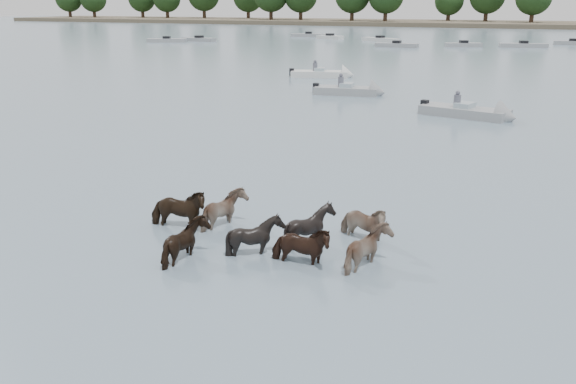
% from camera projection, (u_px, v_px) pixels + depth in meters
% --- Properties ---
extents(ground, '(400.00, 400.00, 0.00)m').
position_uv_depth(ground, '(322.00, 277.00, 13.16)').
color(ground, slate).
rests_on(ground, ground).
extents(shoreline, '(160.00, 30.00, 1.00)m').
position_uv_depth(shoreline, '(270.00, 21.00, 170.93)').
color(shoreline, '#4C4233').
rests_on(shoreline, ground).
extents(pony_herd, '(6.78, 4.06, 1.33)m').
position_uv_depth(pony_herd, '(268.00, 233.00, 14.72)').
color(pony_herd, black).
rests_on(pony_herd, ground).
extents(motorboat_a, '(4.73, 2.18, 1.92)m').
position_uv_depth(motorboat_a, '(357.00, 91.00, 38.83)').
color(motorboat_a, gray).
rests_on(motorboat_a, ground).
extents(motorboat_b, '(5.15, 2.76, 1.92)m').
position_uv_depth(motorboat_b, '(478.00, 114.00, 31.05)').
color(motorboat_b, gray).
rests_on(motorboat_b, ground).
extents(motorboat_f, '(5.14, 2.87, 1.92)m').
position_uv_depth(motorboat_f, '(329.00, 74.00, 47.92)').
color(motorboat_f, silver).
rests_on(motorboat_f, ground).
extents(distant_flotilla, '(105.29, 26.23, 0.93)m').
position_uv_depth(distant_flotilla, '(511.00, 44.00, 82.30)').
color(distant_flotilla, gray).
rests_on(distant_flotilla, ground).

